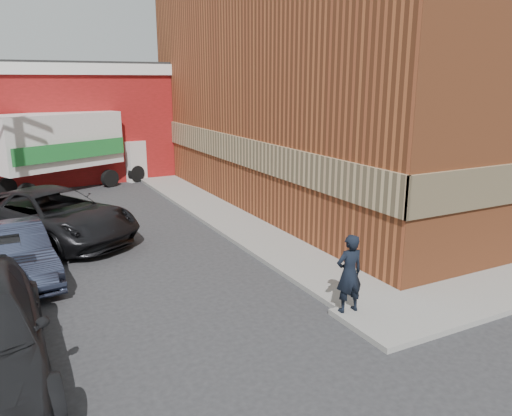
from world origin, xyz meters
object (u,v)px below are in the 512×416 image
warehouse (1,121)px  suv_a (53,215)px  brick_building (383,82)px  box_truck (71,146)px  man (349,273)px  sedan (14,253)px

warehouse → suv_a: (0.99, -12.04, -2.02)m
brick_building → warehouse: (-14.50, 11.00, -1.87)m
box_truck → man: bearing=-102.3°
warehouse → suv_a: 12.25m
warehouse → suv_a: warehouse is taller
brick_building → suv_a: brick_building is taller
man → box_truck: box_truck is taller
brick_building → sedan: (-14.70, -3.90, -4.00)m
warehouse → box_truck: 5.25m
warehouse → box_truck: bearing=-59.8°
box_truck → brick_building: bearing=-52.5°
warehouse → man: warehouse is taller
brick_building → box_truck: brick_building is taller
sedan → suv_a: suv_a is taller
brick_building → sedan: size_ratio=4.42×
man → sedan: 8.05m
sedan → box_truck: bearing=68.0°
sedan → box_truck: size_ratio=0.58×
man → suv_a: (-4.81, 8.21, -0.16)m
sedan → suv_a: (1.20, 2.86, 0.11)m
man → sedan: bearing=-38.1°
sedan → box_truck: (2.81, 10.42, 1.28)m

